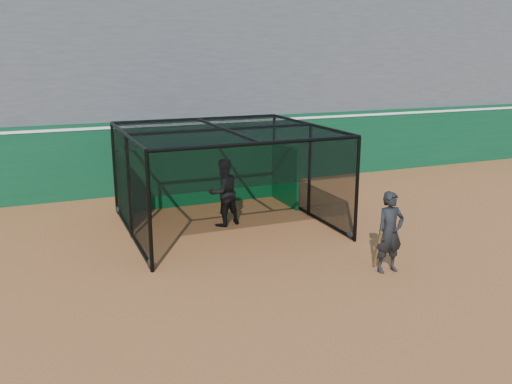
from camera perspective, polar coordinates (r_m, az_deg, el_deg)
name	(u,v)px	position (r m, az deg, el deg)	size (l,w,h in m)	color
ground	(255,280)	(11.74, -0.10, -9.30)	(120.00, 120.00, 0.00)	#98572C
outfield_wall	(162,155)	(19.20, -9.85, 3.89)	(50.00, 0.50, 2.50)	#0B3C21
grandstand	(137,60)	(22.59, -12.42, 13.46)	(50.00, 7.85, 8.95)	#4C4C4F
batting_cage	(225,178)	(15.01, -3.28, 1.45)	(5.35, 5.18, 2.73)	black
batter	(223,192)	(15.14, -3.46, -0.03)	(0.93, 0.72, 1.91)	black
on_deck_player	(390,232)	(12.26, 13.91, -4.14)	(0.67, 0.45, 1.82)	black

